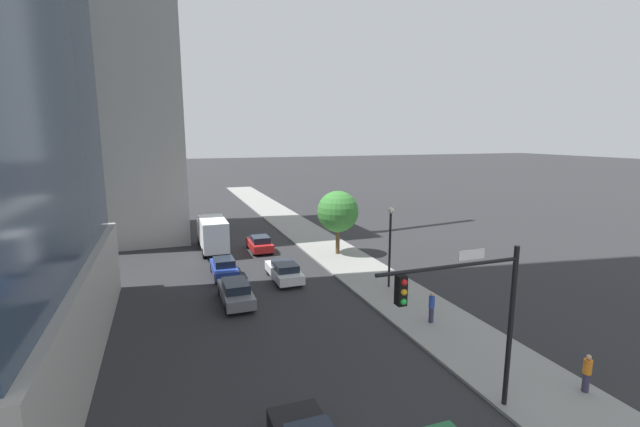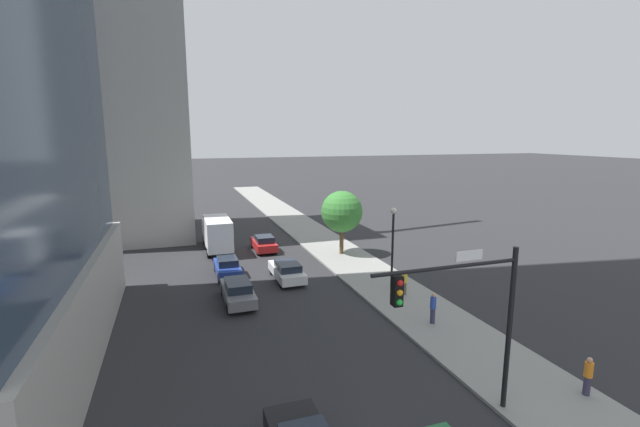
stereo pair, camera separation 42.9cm
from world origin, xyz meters
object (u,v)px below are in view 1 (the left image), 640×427
at_px(pedestrian_blue_shirt, 432,307).
at_px(car_white, 284,271).
at_px(traffic_light_pole, 469,303).
at_px(box_truck, 212,233).
at_px(street_tree, 338,212).
at_px(car_red, 260,244).
at_px(street_lamp, 390,235).
at_px(construction_building, 101,71).
at_px(pedestrian_orange_shirt, 587,373).
at_px(car_blue, 224,267).
at_px(car_gray, 236,292).
at_px(pedestrian_yellow_shirt, 402,282).

bearing_deg(pedestrian_blue_shirt, car_white, 119.73).
distance_m(traffic_light_pole, box_truck, 28.84).
xyz_separation_m(street_tree, car_white, (-6.35, -5.02, -3.27)).
bearing_deg(car_red, street_tree, -30.06).
xyz_separation_m(street_tree, box_truck, (-10.46, 5.16, -2.21)).
distance_m(street_lamp, pedestrian_blue_shirt, 6.67).
xyz_separation_m(street_lamp, car_white, (-6.46, 4.28, -3.16)).
distance_m(construction_building, pedestrian_orange_shirt, 46.59).
height_order(street_tree, pedestrian_orange_shirt, street_tree).
xyz_separation_m(street_lamp, box_truck, (-10.57, 14.46, -2.10)).
distance_m(street_lamp, car_blue, 12.88).
distance_m(car_blue, box_truck, 7.88).
xyz_separation_m(car_white, car_blue, (-4.11, 2.38, 0.01)).
bearing_deg(car_gray, pedestrian_orange_shirt, -51.07).
xyz_separation_m(pedestrian_blue_shirt, pedestrian_orange_shirt, (2.13, -7.99, -0.08)).
distance_m(street_lamp, car_red, 14.83).
bearing_deg(car_white, pedestrian_blue_shirt, -60.27).
xyz_separation_m(pedestrian_orange_shirt, pedestrian_yellow_shirt, (-1.39, 12.49, 0.02)).
relative_size(construction_building, street_tree, 6.81).
xyz_separation_m(construction_building, pedestrian_blue_shirt, (19.23, -30.17, -15.97)).
relative_size(street_tree, car_gray, 1.22).
xyz_separation_m(traffic_light_pole, street_tree, (4.19, 22.84, -0.67)).
xyz_separation_m(traffic_light_pole, pedestrian_orange_shirt, (5.85, -0.47, -3.68)).
bearing_deg(pedestrian_blue_shirt, street_tree, 88.25).
relative_size(car_gray, pedestrian_blue_shirt, 2.61).
bearing_deg(box_truck, pedestrian_blue_shirt, -63.99).
bearing_deg(pedestrian_blue_shirt, car_red, 107.20).
bearing_deg(pedestrian_blue_shirt, construction_building, 122.51).
bearing_deg(car_blue, traffic_light_pole, -72.75).
bearing_deg(pedestrian_blue_shirt, box_truck, 116.01).
xyz_separation_m(construction_building, pedestrian_orange_shirt, (21.36, -38.16, -16.05)).
relative_size(street_tree, pedestrian_blue_shirt, 3.19).
distance_m(construction_building, street_lamp, 33.90).
height_order(pedestrian_blue_shirt, pedestrian_orange_shirt, pedestrian_blue_shirt).
xyz_separation_m(car_gray, car_blue, (-0.00, 5.65, -0.02)).
bearing_deg(car_red, traffic_light_pole, -85.34).
bearing_deg(box_truck, car_blue, -90.00).
height_order(street_tree, car_gray, street_tree).
relative_size(traffic_light_pole, car_white, 1.38).
xyz_separation_m(car_white, pedestrian_orange_shirt, (8.01, -18.28, 0.27)).
xyz_separation_m(traffic_light_pole, car_gray, (-6.27, 14.54, -3.91)).
relative_size(car_blue, box_truck, 0.56).
distance_m(car_white, box_truck, 11.03).
bearing_deg(pedestrian_yellow_shirt, car_white, 138.82).
bearing_deg(construction_building, pedestrian_blue_shirt, -57.49).
xyz_separation_m(traffic_light_pole, street_lamp, (4.30, 13.54, -0.79)).
bearing_deg(car_white, street_tree, 38.34).
bearing_deg(construction_building, car_gray, -68.25).
distance_m(car_white, pedestrian_orange_shirt, 19.96).
bearing_deg(pedestrian_yellow_shirt, street_lamp, 96.14).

